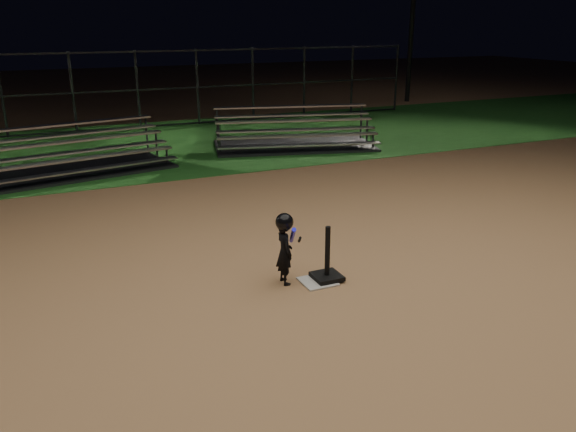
% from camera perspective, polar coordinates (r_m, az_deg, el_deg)
% --- Properties ---
extents(ground, '(80.00, 80.00, 0.00)m').
position_cam_1_polar(ground, '(7.97, 2.95, -6.55)').
color(ground, '#B17E50').
rests_on(ground, ground).
extents(grass_strip, '(60.00, 8.00, 0.01)m').
position_cam_1_polar(grass_strip, '(17.07, -12.49, 6.86)').
color(grass_strip, '#1E551B').
rests_on(grass_strip, ground).
extents(home_plate, '(0.45, 0.45, 0.02)m').
position_cam_1_polar(home_plate, '(7.96, 2.95, -6.48)').
color(home_plate, beige).
rests_on(home_plate, ground).
extents(batting_tee, '(0.38, 0.38, 0.76)m').
position_cam_1_polar(batting_tee, '(7.98, 3.88, -5.27)').
color(batting_tee, black).
rests_on(batting_tee, home_plate).
extents(child_batter, '(0.38, 0.56, 1.00)m').
position_cam_1_polar(child_batter, '(7.73, -0.33, -3.03)').
color(child_batter, black).
rests_on(child_batter, ground).
extents(bleacher_left, '(4.69, 2.95, 1.07)m').
position_cam_1_polar(bleacher_left, '(14.48, -20.34, 4.89)').
color(bleacher_left, '#ADADB1').
rests_on(bleacher_left, ground).
extents(bleacher_right, '(4.80, 3.17, 1.08)m').
position_cam_1_polar(bleacher_right, '(16.34, 0.65, 7.56)').
color(bleacher_right, silver).
rests_on(bleacher_right, ground).
extents(backstop_fence, '(20.08, 0.08, 2.50)m').
position_cam_1_polar(backstop_fence, '(19.80, -14.62, 11.95)').
color(backstop_fence, '#38383D').
rests_on(backstop_fence, ground).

